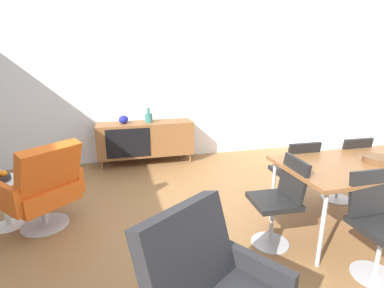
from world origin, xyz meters
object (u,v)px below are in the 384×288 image
vase_sculptural_dark (149,117)px  dining_table (362,167)px  lounge_chair_red (43,187)px  wooden_bowl_on_table (377,160)px  dining_chair_near_window (280,199)px  dining_chair_front_left (378,221)px  side_table_round (4,198)px  dining_chair_back_right (345,166)px  sideboard (146,139)px  vase_cobalt (124,120)px  dining_chair_back_left (295,172)px

vase_sculptural_dark → dining_table: (1.79, -2.63, -0.11)m
dining_table → lounge_chair_red: size_ratio=1.69×
wooden_bowl_on_table → dining_chair_near_window: size_ratio=0.30×
dining_chair_front_left → side_table_round: 3.53m
dining_chair_back_right → dining_chair_front_left: size_ratio=1.00×
dining_chair_back_right → side_table_round: 3.89m
sideboard → dining_table: size_ratio=1.00×
sideboard → vase_cobalt: size_ratio=10.46×
dining_chair_back_right → side_table_round: size_ratio=1.65×
dining_chair_back_left → lounge_chair_red: size_ratio=0.90×
sideboard → dining_table: (1.86, -2.62, 0.26)m
wooden_bowl_on_table → lounge_chair_red: (-3.23, 0.89, -0.30)m
sideboard → side_table_round: 2.31m
vase_sculptural_dark → dining_chair_back_right: (2.14, -2.07, -0.33)m
vase_sculptural_dark → wooden_bowl_on_table: size_ratio=0.96×
vase_cobalt → dining_chair_near_window: same height
vase_cobalt → dining_chair_back_left: bearing=-48.2°
vase_sculptural_dark → dining_table: bearing=-55.8°
dining_chair_back_left → dining_chair_near_window: 0.78m
dining_chair_front_left → vase_cobalt: bearing=120.2°
sideboard → side_table_round: size_ratio=3.08×
vase_cobalt → dining_table: bearing=-50.0°
dining_table → dining_chair_near_window: dining_chair_near_window is taller
wooden_bowl_on_table → dining_chair_back_left: dining_chair_back_left is taller
dining_chair_back_left → lounge_chair_red: 2.75m
wooden_bowl_on_table → dining_chair_back_left: bearing=130.2°
sideboard → dining_chair_back_right: (2.20, -2.06, 0.03)m
sideboard → vase_sculptural_dark: vase_sculptural_dark is taller
wooden_bowl_on_table → side_table_round: bearing=164.2°
side_table_round → lounge_chair_red: bearing=-19.1°
vase_cobalt → dining_table: (2.20, -2.63, -0.09)m
dining_chair_near_window → side_table_round: size_ratio=1.65×
vase_cobalt → wooden_bowl_on_table: vase_cobalt is taller
vase_cobalt → dining_chair_back_left: 2.79m
sideboard → dining_table: bearing=-54.7°
wooden_bowl_on_table → dining_chair_near_window: dining_chair_near_window is taller
wooden_bowl_on_table → dining_table: bearing=169.0°
dining_chair_back_left → side_table_round: size_ratio=1.65×
wooden_bowl_on_table → side_table_round: 3.82m
vase_cobalt → side_table_round: bearing=-129.0°
vase_sculptural_dark → side_table_round: bearing=-136.8°
vase_sculptural_dark → dining_table: 3.18m
vase_sculptural_dark → lounge_chair_red: vase_sculptural_dark is taller
vase_cobalt → wooden_bowl_on_table: 3.54m
dining_table → dining_chair_front_left: dining_chair_front_left is taller
vase_sculptural_dark → dining_chair_near_window: vase_sculptural_dark is taller
dining_chair_front_left → dining_chair_near_window: same height
dining_chair_back_left → side_table_round: (-3.16, 0.45, -0.15)m
dining_chair_front_left → dining_table: bearing=58.0°
wooden_bowl_on_table → dining_chair_near_window: 1.08m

